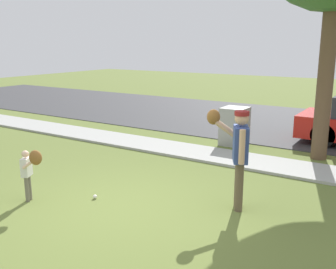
{
  "coord_description": "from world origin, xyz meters",
  "views": [
    {
      "loc": [
        3.9,
        -4.76,
        2.71
      ],
      "look_at": [
        0.02,
        1.39,
        1.0
      ],
      "focal_mm": 41.72,
      "sensor_mm": 36.0,
      "label": 1
    }
  ],
  "objects_px": {
    "person_adult": "(238,149)",
    "person_child": "(30,167)",
    "utility_cabinet": "(234,126)",
    "baseball": "(95,197)"
  },
  "relations": [
    {
      "from": "person_adult",
      "to": "baseball",
      "type": "distance_m",
      "value": 2.67
    },
    {
      "from": "person_adult",
      "to": "utility_cabinet",
      "type": "height_order",
      "value": "person_adult"
    },
    {
      "from": "person_adult",
      "to": "person_child",
      "type": "relative_size",
      "value": 1.72
    },
    {
      "from": "person_child",
      "to": "baseball",
      "type": "xyz_separation_m",
      "value": [
        0.83,
        0.69,
        -0.6
      ]
    },
    {
      "from": "person_adult",
      "to": "utility_cabinet",
      "type": "bearing_deg",
      "value": -93.55
    },
    {
      "from": "person_adult",
      "to": "person_child",
      "type": "distance_m",
      "value": 3.54
    },
    {
      "from": "utility_cabinet",
      "to": "person_child",
      "type": "bearing_deg",
      "value": -104.35
    },
    {
      "from": "person_adult",
      "to": "person_child",
      "type": "xyz_separation_m",
      "value": [
        -3.11,
        -1.64,
        -0.4
      ]
    },
    {
      "from": "person_adult",
      "to": "person_child",
      "type": "height_order",
      "value": "person_adult"
    },
    {
      "from": "person_adult",
      "to": "person_child",
      "type": "bearing_deg",
      "value": 0.99
    }
  ]
}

